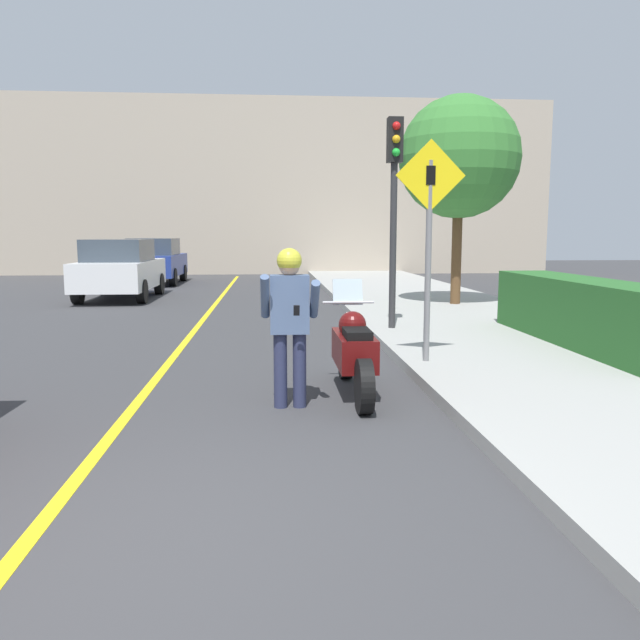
% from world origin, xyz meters
% --- Properties ---
extents(ground_plane, '(80.00, 80.00, 0.00)m').
position_xyz_m(ground_plane, '(0.00, 0.00, 0.00)').
color(ground_plane, '#38383A').
extents(sidewalk_curb, '(4.40, 44.00, 0.14)m').
position_xyz_m(sidewalk_curb, '(4.80, 4.00, 0.07)').
color(sidewalk_curb, '#9E9E99').
rests_on(sidewalk_curb, ground).
extents(road_center_line, '(0.12, 36.00, 0.01)m').
position_xyz_m(road_center_line, '(-0.60, 6.00, 0.00)').
color(road_center_line, yellow).
rests_on(road_center_line, ground).
extents(building_backdrop, '(28.00, 1.20, 8.00)m').
position_xyz_m(building_backdrop, '(0.00, 26.00, 4.00)').
color(building_backdrop, '#B2A38E').
rests_on(building_backdrop, ground).
extents(motorcycle, '(0.62, 2.14, 1.27)m').
position_xyz_m(motorcycle, '(1.78, 3.32, 0.49)').
color(motorcycle, black).
rests_on(motorcycle, ground).
extents(person_biker, '(0.59, 0.46, 1.66)m').
position_xyz_m(person_biker, '(1.04, 2.81, 1.01)').
color(person_biker, '#282D4C').
rests_on(person_biker, ground).
extents(crossing_sign, '(0.91, 0.08, 2.86)m').
position_xyz_m(crossing_sign, '(2.90, 4.42, 1.86)').
color(crossing_sign, slate).
rests_on(crossing_sign, sidewalk_curb).
extents(traffic_light, '(0.26, 0.30, 3.66)m').
position_xyz_m(traffic_light, '(3.02, 7.39, 2.69)').
color(traffic_light, '#2D2D30').
rests_on(traffic_light, sidewalk_curb).
extents(hedge_row, '(0.90, 4.75, 0.99)m').
position_xyz_m(hedge_row, '(5.60, 5.52, 0.64)').
color(hedge_row, '#286028').
rests_on(hedge_row, sidewalk_curb).
extents(street_tree, '(2.86, 2.86, 4.91)m').
position_xyz_m(street_tree, '(5.33, 11.23, 3.60)').
color(street_tree, brown).
rests_on(street_tree, sidewalk_curb).
extents(parked_car_white, '(1.88, 4.20, 1.68)m').
position_xyz_m(parked_car_white, '(-3.37, 14.41, 0.86)').
color(parked_car_white, black).
rests_on(parked_car_white, ground).
extents(parked_car_blue, '(1.88, 4.20, 1.68)m').
position_xyz_m(parked_car_blue, '(-3.42, 20.06, 0.86)').
color(parked_car_blue, black).
rests_on(parked_car_blue, ground).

